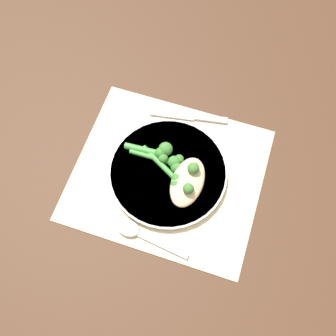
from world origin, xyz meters
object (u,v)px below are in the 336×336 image
broccoli_stalk_front (159,151)px  knife (190,116)px  spoon (135,231)px  broccoli_stalk_left (173,178)px  plate (168,172)px  broccoli_stalk_right (171,162)px  chicken_fillet (187,182)px

broccoli_stalk_front → knife: bearing=160.9°
broccoli_stalk_front → spoon: 0.17m
spoon → broccoli_stalk_left: bearing=-10.2°
plate → broccoli_stalk_right: 0.02m
chicken_fillet → broccoli_stalk_left: bearing=178.3°
plate → chicken_fillet: size_ratio=2.20×
chicken_fillet → knife: size_ratio=0.64×
broccoli_stalk_left → spoon: size_ratio=0.71×
broccoli_stalk_right → spoon: size_ratio=0.75×
chicken_fillet → broccoli_stalk_front: (-0.08, 0.05, -0.00)m
broccoli_stalk_left → spoon: (-0.04, -0.12, -0.02)m
chicken_fillet → knife: 0.17m
plate → chicken_fillet: chicken_fillet is taller
plate → broccoli_stalk_front: (-0.03, 0.03, 0.02)m
chicken_fillet → broccoli_stalk_right: chicken_fillet is taller
broccoli_stalk_right → broccoli_stalk_front: (-0.03, 0.01, 0.00)m
broccoli_stalk_left → knife: size_ratio=0.64×
plate → broccoli_stalk_right: broccoli_stalk_right is taller
spoon → broccoli_stalk_right: bearing=-1.2°
chicken_fillet → knife: (-0.04, 0.17, -0.03)m
knife → broccoli_stalk_front: bearing=154.6°
broccoli_stalk_right → knife: 0.13m
plate → broccoli_stalk_left: size_ratio=2.22×
broccoli_stalk_left → broccoli_stalk_right: bearing=-125.7°
chicken_fillet → broccoli_stalk_front: same height
chicken_fillet → broccoli_stalk_front: bearing=147.8°
plate → chicken_fillet: (0.05, -0.02, 0.02)m
chicken_fillet → knife: chicken_fillet is taller
broccoli_stalk_right → broccoli_stalk_front: bearing=-115.7°
broccoli_stalk_right → knife: (0.00, 0.13, -0.02)m
knife → plate: bearing=169.4°
broccoli_stalk_front → spoon: bearing=-0.7°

